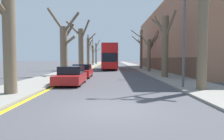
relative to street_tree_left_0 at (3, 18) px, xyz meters
The scene contains 19 objects.
ground_plane 7.27m from the street_tree_left_0, 25.78° to the right, with size 300.00×300.00×0.00m, color #424247.
sidewalk_left 47.54m from the street_tree_left_0, 90.52° to the left, with size 3.45×120.00×0.12m, color gray.
sidewalk_right 48.86m from the street_tree_left_0, 76.55° to the left, with size 3.45×120.00×0.12m, color gray.
building_facade_right 30.25m from the street_tree_left_0, 53.35° to the left, with size 10.08×36.83×10.40m.
kerb_line_stripe 47.56m from the street_tree_left_0, 88.21° to the left, with size 0.24×120.00×0.01m, color yellow.
street_tree_left_0 is the anchor object (origin of this frame).
street_tree_left_1 12.24m from the street_tree_left_0, 89.53° to the left, with size 3.62×1.73×7.67m.
street_tree_left_2 23.78m from the street_tree_left_0, 89.55° to the left, with size 4.08×2.37×8.45m.
street_tree_left_3 35.92m from the street_tree_left_0, 89.92° to the left, with size 2.21×4.25×7.78m.
street_tree_left_4 47.18m from the street_tree_left_0, 90.08° to the left, with size 3.57×2.39×8.24m.
street_tree_left_5 58.96m from the street_tree_left_0, 89.99° to the left, with size 1.74×3.44×8.54m.
street_tree_right_0 11.04m from the street_tree_left_0, ahead, with size 2.34×2.16×7.93m.
street_tree_right_1 14.57m from the street_tree_left_0, 42.10° to the left, with size 1.93×3.67×6.69m.
street_tree_right_2 21.45m from the street_tree_left_0, 59.37° to the left, with size 3.05×1.75×5.97m.
street_tree_right_3 28.72m from the street_tree_left_0, 67.86° to the left, with size 2.17×3.73×7.20m.
double_decker_bus 25.91m from the street_tree_left_0, 78.52° to the left, with size 2.62×10.38×4.40m.
parked_car_0 6.26m from the street_tree_left_0, 62.95° to the left, with size 1.89×4.14×1.38m.
parked_car_1 11.19m from the street_tree_left_0, 77.03° to the left, with size 1.88×4.28×1.37m.
lamp_post 10.34m from the street_tree_left_0, 14.29° to the left, with size 1.40×0.20×7.58m.
Camera 1 is at (0.05, -7.71, 1.97)m, focal length 32.00 mm.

